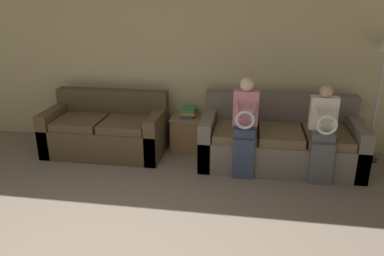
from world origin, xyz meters
The scene contains 8 objects.
wall_back centered at (0.00, 3.29, 1.27)m, with size 7.93×0.06×2.55m.
couch_main centered at (1.72, 2.72, 0.31)m, with size 2.06×0.98×0.88m.
couch_side centered at (-0.69, 2.73, 0.31)m, with size 1.66×0.86×0.84m.
child_left_seated centered at (1.26, 2.31, 0.67)m, with size 0.31×0.38×1.23m.
child_right_seated centered at (2.18, 2.31, 0.63)m, with size 0.32×0.37×1.17m.
side_shelf centered at (0.44, 3.01, 0.25)m, with size 0.47×0.45×0.49m.
book_stack centered at (0.44, 3.02, 0.56)m, with size 0.22×0.29×0.13m.
floor_lamp centered at (2.95, 3.01, 1.40)m, with size 0.33×0.33×1.66m.
Camera 1 is at (1.30, -2.05, 2.17)m, focal length 35.00 mm.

